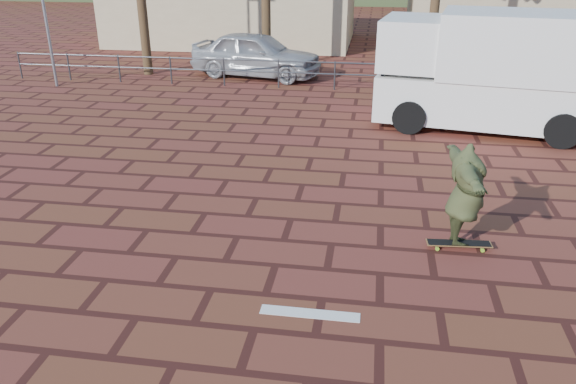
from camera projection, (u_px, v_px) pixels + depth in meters
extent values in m
plane|color=maroon|center=(275.00, 265.00, 9.02)|extent=(120.00, 120.00, 0.00)
cube|color=white|center=(310.00, 313.00, 7.84)|extent=(1.40, 0.22, 0.01)
cylinder|color=#47494F|center=(20.00, 65.00, 21.34)|extent=(0.06, 0.06, 1.00)
cylinder|color=#47494F|center=(69.00, 67.00, 21.06)|extent=(0.06, 0.06, 1.00)
cylinder|color=#47494F|center=(119.00, 69.00, 20.78)|extent=(0.06, 0.06, 1.00)
cylinder|color=#47494F|center=(171.00, 70.00, 20.50)|extent=(0.06, 0.06, 1.00)
cylinder|color=#47494F|center=(224.00, 72.00, 20.22)|extent=(0.06, 0.06, 1.00)
cylinder|color=#47494F|center=(279.00, 74.00, 19.94)|extent=(0.06, 0.06, 1.00)
cylinder|color=#47494F|center=(335.00, 76.00, 19.66)|extent=(0.06, 0.06, 1.00)
cylinder|color=#47494F|center=(393.00, 78.00, 19.38)|extent=(0.06, 0.06, 1.00)
cylinder|color=#47494F|center=(452.00, 80.00, 19.10)|extent=(0.06, 0.06, 1.00)
cylinder|color=#47494F|center=(513.00, 82.00, 18.82)|extent=(0.06, 0.06, 1.00)
cylinder|color=#47494F|center=(576.00, 84.00, 18.54)|extent=(0.06, 0.06, 1.00)
cylinder|color=#47494F|center=(335.00, 63.00, 19.48)|extent=(24.00, 0.05, 0.05)
cylinder|color=#47494F|center=(335.00, 74.00, 19.64)|extent=(24.00, 0.05, 0.05)
cube|color=beige|center=(235.00, 2.00, 28.93)|extent=(12.00, 7.00, 4.00)
cube|color=olive|center=(459.00, 243.00, 9.49)|extent=(1.10, 0.33, 0.02)
cube|color=black|center=(459.00, 243.00, 9.49)|extent=(1.06, 0.30, 0.00)
cube|color=silver|center=(436.00, 244.00, 9.53)|extent=(0.07, 0.18, 0.03)
cube|color=silver|center=(481.00, 246.00, 9.48)|extent=(0.07, 0.18, 0.03)
cylinder|color=#8EC028|center=(437.00, 249.00, 9.44)|extent=(0.07, 0.04, 0.07)
cylinder|color=#8EC028|center=(435.00, 242.00, 9.64)|extent=(0.07, 0.04, 0.07)
cylinder|color=#8EC028|center=(482.00, 250.00, 9.39)|extent=(0.07, 0.04, 0.07)
cylinder|color=#8EC028|center=(479.00, 244.00, 9.59)|extent=(0.07, 0.04, 0.07)
imported|color=#3B4223|center=(466.00, 195.00, 9.13)|extent=(0.79, 2.22, 1.77)
cube|color=white|center=(490.00, 98.00, 15.43)|extent=(6.36, 3.42, 1.23)
cube|color=white|center=(529.00, 46.00, 14.62)|extent=(4.83, 3.27, 1.68)
cube|color=white|center=(416.00, 43.00, 15.47)|extent=(2.17, 2.72, 1.34)
cube|color=black|center=(388.00, 59.00, 15.88)|extent=(0.38, 1.89, 0.73)
cylinder|color=black|center=(409.00, 117.00, 15.15)|extent=(0.93, 0.46, 0.89)
cylinder|color=black|center=(419.00, 97.00, 17.18)|extent=(0.93, 0.46, 0.89)
cylinder|color=black|center=(562.00, 131.00, 14.06)|extent=(0.93, 0.46, 0.89)
cylinder|color=black|center=(553.00, 107.00, 16.10)|extent=(0.93, 0.46, 0.89)
imported|color=#A8AAAF|center=(256.00, 54.00, 21.52)|extent=(5.30, 3.01, 1.70)
imported|color=white|center=(481.00, 68.00, 19.77)|extent=(4.56, 2.70, 1.42)
cylinder|color=gray|center=(516.00, 63.00, 18.56)|extent=(0.06, 0.06, 2.26)
cube|color=#193FB2|center=(521.00, 34.00, 18.19)|extent=(0.45, 0.18, 0.46)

